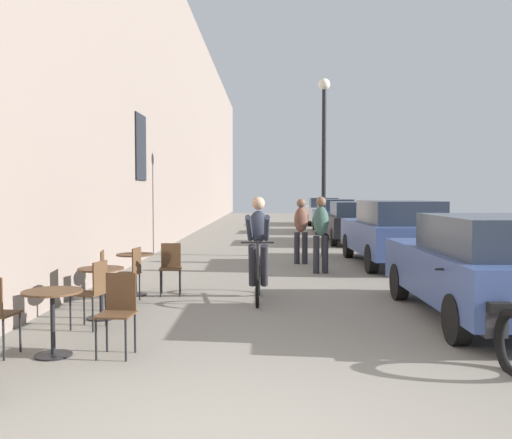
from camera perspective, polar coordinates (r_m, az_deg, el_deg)
The scene contains 19 objects.
building_facade_left at distance 18.20m, azimuth -10.27°, elevation 12.22°, with size 0.54×68.00×9.55m.
cafe_table_near at distance 6.50m, azimuth -20.14°, elevation -8.59°, with size 0.64×0.64×0.72m.
cafe_chair_near_toward_street at distance 6.35m, azimuth -13.97°, elevation -8.80°, with size 0.40×0.40×0.89m.
cafe_table_mid at distance 8.18m, azimuth -15.62°, elevation -6.19°, with size 0.64×0.64×0.72m.
cafe_chair_mid_toward_street at distance 8.84m, azimuth -14.81°, elevation -5.54°, with size 0.44×0.44×0.89m.
cafe_chair_mid_toward_wall at distance 7.61m, azimuth -16.36°, elevation -6.90°, with size 0.46×0.46×0.89m.
cafe_table_far at distance 9.89m, azimuth -12.30°, elevation -4.61°, with size 0.64×0.64×0.72m.
cafe_chair_far_toward_street at distance 9.84m, azimuth -8.74°, elevation -4.64°, with size 0.42×0.42×0.89m.
cafe_chair_far_toward_wall at distance 9.28m, azimuth -12.73°, elevation -5.12°, with size 0.43×0.43×0.89m.
cyclist_on_bicycle at distance 9.32m, azimuth 0.23°, elevation -3.21°, with size 0.52×1.76×1.74m.
pedestrian_near at distance 12.28m, azimuth 6.67°, elevation -1.10°, with size 0.37×0.28×1.69m.
pedestrian_mid at distance 13.86m, azimuth 4.63°, elevation -0.81°, with size 0.36×0.27×1.63m.
street_lamp at distance 15.52m, azimuth 6.99°, elevation 7.67°, with size 0.32×0.32×4.90m.
parked_car_nearest at distance 8.36m, azimuth 22.21°, elevation -4.42°, with size 1.80×4.16×1.47m.
parked_car_second at distance 13.98m, azimuth 13.98°, elevation -1.23°, with size 2.00×4.51×1.59m.
parked_car_third at distance 19.79m, azimuth 9.85°, elevation -0.21°, with size 1.78×4.12×1.46m.
parked_car_fourth at distance 25.02m, azimuth 8.01°, elevation 0.45°, with size 1.88×4.22×1.48m.
parked_car_fifth at distance 30.76m, azimuth 6.87°, elevation 0.90°, with size 1.86×4.22×1.48m.
parked_motorcycle at distance 6.72m, azimuth 22.20°, elevation -9.26°, with size 0.62×2.15×0.92m.
Camera 1 is at (0.12, -3.60, 1.79)m, focal length 39.00 mm.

